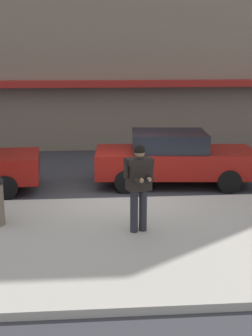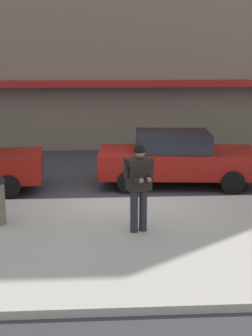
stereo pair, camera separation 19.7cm
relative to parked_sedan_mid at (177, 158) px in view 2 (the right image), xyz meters
name	(u,v)px [view 2 (the right image)]	position (x,y,z in m)	size (l,w,h in m)	color
ground_plane	(124,200)	(-1.59, -1.39, -0.79)	(80.00, 80.00, 0.00)	#333338
sidewalk	(181,239)	(-0.59, -4.24, -0.72)	(32.00, 5.30, 0.14)	#A8A399
curb_paint_line	(162,199)	(-0.59, -1.34, -0.79)	(28.00, 0.12, 0.01)	silver
parked_sedan_mid	(177,158)	(0.00, 0.00, 0.00)	(4.63, 2.19, 1.54)	maroon
man_texting_on_phone	(139,179)	(-1.43, -3.94, 0.46)	(0.62, 0.65, 1.81)	#23232B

